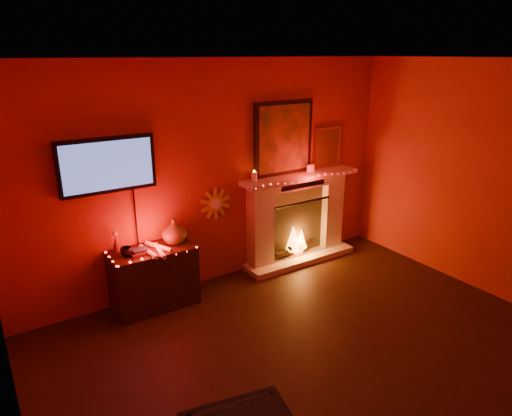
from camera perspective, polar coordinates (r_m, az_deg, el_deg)
The scene contains 5 objects.
room at distance 3.62m, azimuth 14.42°, elevation -4.43°, with size 5.00×5.00×5.00m.
fireplace at distance 6.21m, azimuth 5.12°, elevation -0.21°, with size 1.72×0.40×2.18m.
tv at distance 4.94m, azimuth -18.07°, elevation 5.07°, with size 1.00×0.07×1.24m.
sunburst_clock at distance 5.58m, azimuth -5.09°, elevation 0.54°, with size 0.40×0.03×0.40m.
console_table at distance 5.29m, azimuth -12.51°, elevation -8.04°, with size 0.92×0.56×0.99m.
Camera 1 is at (-2.51, -2.21, 2.75)m, focal length 32.00 mm.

